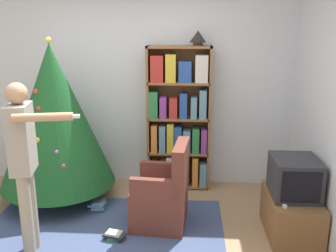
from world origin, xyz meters
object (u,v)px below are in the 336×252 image
object	(u,v)px
bookshelf	(178,121)
armchair	(163,197)
television	(294,177)
standing_person	(24,157)
christmas_tree	(54,116)
table_lamp	(198,37)

from	to	relation	value
bookshelf	armchair	size ratio (longest dim) A/B	2.00
television	armchair	bearing A→B (deg)	175.05
bookshelf	standing_person	world-z (taller)	bookshelf
christmas_tree	standing_person	distance (m)	1.14
christmas_tree	table_lamp	world-z (taller)	table_lamp
christmas_tree	armchair	xyz separation A→B (m)	(1.32, -0.54, -0.73)
christmas_tree	armchair	size ratio (longest dim) A/B	2.13
bookshelf	table_lamp	world-z (taller)	table_lamp
table_lamp	television	bearing A→B (deg)	-49.85
television	standing_person	bearing A→B (deg)	-169.21
television	christmas_tree	distance (m)	2.74
christmas_tree	television	bearing A→B (deg)	-13.94
television	table_lamp	distance (m)	1.99
bookshelf	table_lamp	size ratio (longest dim) A/B	9.22
bookshelf	standing_person	size ratio (longest dim) A/B	1.14
standing_person	table_lamp	world-z (taller)	table_lamp
armchair	table_lamp	xyz separation A→B (m)	(0.35, 1.03, 1.62)
standing_person	television	bearing A→B (deg)	89.95
christmas_tree	table_lamp	bearing A→B (deg)	16.36
christmas_tree	standing_person	bearing A→B (deg)	-83.40
armchair	standing_person	world-z (taller)	standing_person
christmas_tree	table_lamp	xyz separation A→B (m)	(1.67, 0.49, 0.89)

